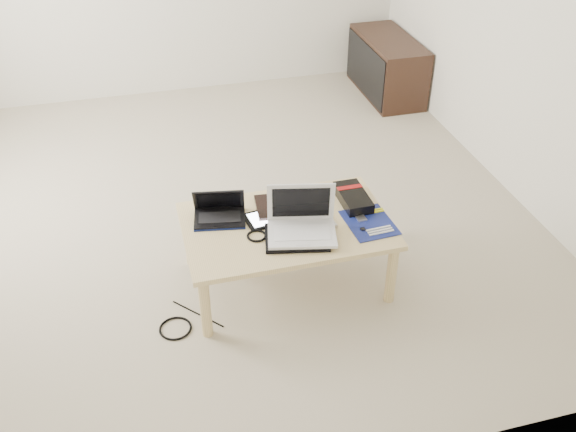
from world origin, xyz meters
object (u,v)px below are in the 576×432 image
object	(u,v)px
media_cabinet	(386,66)
white_laptop	(301,223)
gpu_box	(353,198)
coffee_table	(286,231)
netbook	(219,212)

from	to	relation	value
media_cabinet	white_laptop	bearing A→B (deg)	-121.60
media_cabinet	gpu_box	bearing A→B (deg)	-116.88
coffee_table	white_laptop	distance (m)	0.17
coffee_table	white_laptop	world-z (taller)	white_laptop
coffee_table	white_laptop	size ratio (longest dim) A/B	2.79
white_laptop	media_cabinet	bearing A→B (deg)	58.40
coffee_table	white_laptop	bearing A→B (deg)	-64.63
coffee_table	gpu_box	world-z (taller)	gpu_box
netbook	gpu_box	distance (m)	0.75
netbook	white_laptop	world-z (taller)	white_laptop
white_laptop	gpu_box	bearing A→B (deg)	30.22
coffee_table	media_cabinet	size ratio (longest dim) A/B	1.22
media_cabinet	white_laptop	size ratio (longest dim) A/B	2.28
coffee_table	media_cabinet	xyz separation A→B (m)	(1.49, 2.23, -0.10)
media_cabinet	netbook	bearing A→B (deg)	-131.15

